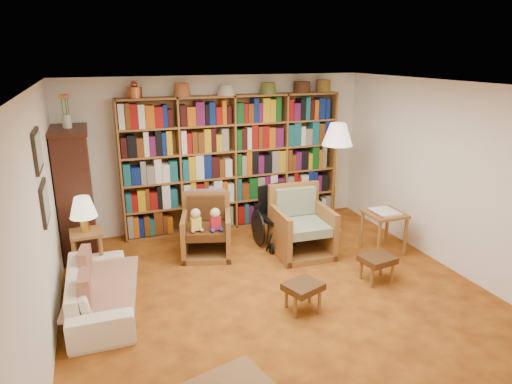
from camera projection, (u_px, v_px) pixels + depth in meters
name	position (u px, v px, depth m)	size (l,w,h in m)	color
floor	(275.00, 291.00, 5.67)	(5.00, 5.00, 0.00)	#B3641B
ceiling	(278.00, 85.00, 4.93)	(5.00, 5.00, 0.00)	white
wall_back	(219.00, 153.00, 7.55)	(5.00, 5.00, 0.00)	white
wall_front	(418.00, 301.00, 3.05)	(5.00, 5.00, 0.00)	white
wall_left	(42.00, 221.00, 4.49)	(5.00, 5.00, 0.00)	white
wall_right	(449.00, 176.00, 6.11)	(5.00, 5.00, 0.00)	white
bookshelf	(234.00, 159.00, 7.48)	(3.60, 0.30, 2.42)	brown
curio_cabinet	(75.00, 192.00, 6.45)	(0.50, 0.95, 2.40)	#34180E
framed_pictures	(41.00, 177.00, 4.66)	(0.03, 0.52, 0.97)	black
sofa	(99.00, 290.00, 5.20)	(0.66, 1.69, 0.49)	white
sofa_throw	(103.00, 285.00, 5.20)	(0.74, 1.39, 0.04)	beige
cushion_left	(85.00, 263.00, 5.42)	(0.11, 0.35, 0.35)	maroon
cushion_right	(85.00, 290.00, 4.79)	(0.11, 0.36, 0.36)	maroon
side_table_lamp	(87.00, 244.00, 5.93)	(0.43, 0.43, 0.63)	brown
table_lamp	(83.00, 208.00, 5.78)	(0.34, 0.34, 0.47)	gold
armchair_leather	(205.00, 229.00, 6.67)	(0.89, 0.91, 0.89)	brown
armchair_sage	(299.00, 227.00, 6.71)	(0.82, 0.85, 0.98)	brown
wheelchair	(273.00, 218.00, 6.99)	(0.55, 0.73, 0.91)	black
floor_lamp	(337.00, 139.00, 7.09)	(0.48, 0.48, 1.80)	gold
side_table_papers	(384.00, 219.00, 6.65)	(0.53, 0.53, 0.65)	brown
footstool_a	(303.00, 288.00, 5.17)	(0.49, 0.46, 0.34)	#4D2C14
footstool_b	(377.00, 261.00, 5.84)	(0.46, 0.41, 0.35)	#4D2C14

